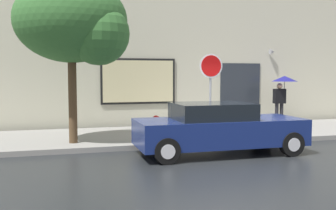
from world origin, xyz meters
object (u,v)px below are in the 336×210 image
(street_tree, at_px, (77,24))
(stop_sign, at_px, (211,79))
(fire_hydrant, at_px, (156,127))
(pedestrian_with_umbrella, at_px, (283,86))
(parked_car, at_px, (218,129))

(street_tree, xyz_separation_m, stop_sign, (4.06, -0.07, -1.57))
(fire_hydrant, xyz_separation_m, stop_sign, (1.73, -0.17, 1.50))
(pedestrian_with_umbrella, xyz_separation_m, stop_sign, (-4.08, -2.40, 0.32))
(parked_car, bearing_deg, street_tree, 152.32)
(street_tree, bearing_deg, stop_sign, -1.02)
(stop_sign, bearing_deg, pedestrian_with_umbrella, 30.47)
(pedestrian_with_umbrella, distance_m, stop_sign, 4.74)
(pedestrian_with_umbrella, relative_size, stop_sign, 0.73)
(fire_hydrant, relative_size, pedestrian_with_umbrella, 0.38)
(pedestrian_with_umbrella, height_order, stop_sign, stop_sign)
(parked_car, distance_m, pedestrian_with_umbrella, 6.29)
(parked_car, height_order, pedestrian_with_umbrella, pedestrian_with_umbrella)
(street_tree, distance_m, stop_sign, 4.35)
(fire_hydrant, height_order, street_tree, street_tree)
(street_tree, bearing_deg, pedestrian_with_umbrella, 15.95)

